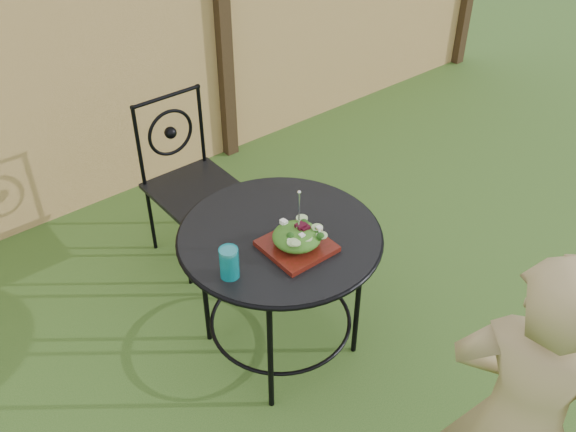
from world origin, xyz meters
The scene contains 8 objects.
fence centered at (0.00, 2.19, 0.95)m, with size 8.00×0.12×1.90m.
patio_table centered at (0.43, 0.44, 0.59)m, with size 0.92×0.92×0.72m.
patio_chair centered at (0.51, 1.37, 0.50)m, with size 0.46×0.46×0.95m.
diner centered at (0.44, -0.81, 0.71)m, with size 0.52×0.34×1.41m, color #9E895A.
salad_plate centered at (0.42, 0.31, 0.74)m, with size 0.27×0.27×0.02m, color #421509.
salad centered at (0.42, 0.31, 0.79)m, with size 0.21×0.21×0.08m, color #235614.
fork centered at (0.43, 0.31, 0.92)m, with size 0.01×0.01×0.18m, color silver.
drinking_glass centered at (0.10, 0.35, 0.79)m, with size 0.08×0.08×0.14m, color #0B7B84.
Camera 1 is at (-0.93, -1.31, 2.50)m, focal length 40.00 mm.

